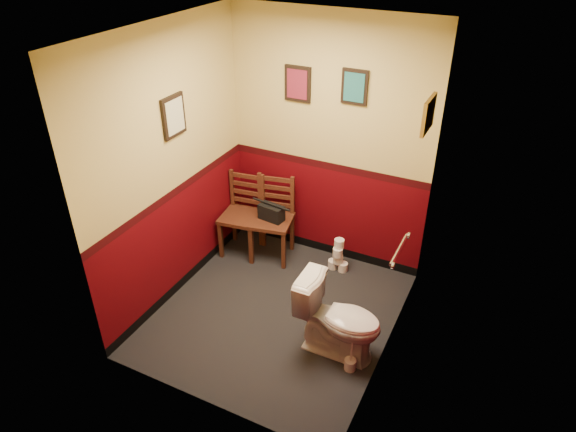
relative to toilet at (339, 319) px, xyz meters
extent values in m
cube|color=black|center=(-0.72, 0.20, -0.37)|extent=(2.20, 2.40, 0.00)
cube|color=silver|center=(-0.72, 0.20, 2.33)|extent=(2.20, 2.40, 0.00)
cube|color=#4B040A|center=(-0.72, 1.40, 0.98)|extent=(2.20, 0.00, 2.70)
cube|color=#4B040A|center=(-0.72, -1.00, 0.98)|extent=(2.20, 0.00, 2.70)
cube|color=#4B040A|center=(-1.82, 0.20, 0.98)|extent=(0.00, 2.40, 2.70)
cube|color=#4B040A|center=(0.38, 0.20, 0.98)|extent=(0.00, 2.40, 2.70)
cylinder|color=silver|center=(0.35, 0.45, 0.58)|extent=(0.03, 0.50, 0.03)
cylinder|color=silver|center=(0.37, 0.20, 0.58)|extent=(0.02, 0.06, 0.06)
cylinder|color=silver|center=(0.37, 0.70, 0.58)|extent=(0.02, 0.06, 0.06)
cube|color=black|center=(-1.07, 1.38, 1.58)|extent=(0.28, 0.03, 0.36)
cube|color=maroon|center=(-1.07, 1.36, 1.58)|extent=(0.22, 0.01, 0.30)
cube|color=black|center=(-0.47, 1.38, 1.63)|extent=(0.26, 0.03, 0.34)
cube|color=#1F6366|center=(-0.47, 1.36, 1.63)|extent=(0.20, 0.01, 0.28)
cube|color=black|center=(-1.80, 0.30, 1.48)|extent=(0.03, 0.30, 0.38)
cube|color=beige|center=(-1.79, 0.30, 1.48)|extent=(0.01, 0.24, 0.31)
cube|color=olive|center=(0.36, 0.80, 1.68)|extent=(0.03, 0.34, 0.28)
cube|color=beige|center=(0.35, 0.80, 1.68)|extent=(0.01, 0.28, 0.22)
imported|color=white|center=(0.00, 0.00, 0.00)|extent=(0.77, 0.43, 0.75)
cylinder|color=silver|center=(0.18, -0.16, -0.32)|extent=(0.11, 0.11, 0.11)
cylinder|color=silver|center=(0.18, -0.16, -0.15)|extent=(0.01, 0.01, 0.30)
cube|color=#592B1A|center=(-1.57, 0.98, 0.10)|extent=(0.49, 0.49, 0.04)
cube|color=#592B1A|center=(-1.73, 0.77, -0.14)|extent=(0.05, 0.05, 0.47)
cube|color=#592B1A|center=(-1.78, 1.14, -0.14)|extent=(0.05, 0.05, 0.47)
cube|color=#592B1A|center=(-1.36, 0.82, -0.14)|extent=(0.05, 0.05, 0.47)
cube|color=#592B1A|center=(-1.41, 1.19, -0.14)|extent=(0.05, 0.05, 0.47)
cube|color=#592B1A|center=(-1.78, 1.15, 0.33)|extent=(0.05, 0.04, 0.47)
cube|color=#592B1A|center=(-1.41, 1.20, 0.33)|extent=(0.05, 0.04, 0.47)
cube|color=#592B1A|center=(-1.59, 1.17, 0.20)|extent=(0.35, 0.07, 0.05)
cube|color=#592B1A|center=(-1.59, 1.17, 0.30)|extent=(0.35, 0.07, 0.05)
cube|color=#592B1A|center=(-1.59, 1.17, 0.41)|extent=(0.35, 0.07, 0.05)
cube|color=#592B1A|center=(-1.59, 1.17, 0.51)|extent=(0.35, 0.07, 0.05)
cube|color=#592B1A|center=(-1.22, 1.04, 0.10)|extent=(0.52, 0.52, 0.04)
cube|color=#592B1A|center=(-1.37, 0.82, -0.14)|extent=(0.05, 0.05, 0.47)
cube|color=#592B1A|center=(-1.44, 1.19, -0.14)|extent=(0.05, 0.05, 0.47)
cube|color=#592B1A|center=(-1.00, 0.90, -0.14)|extent=(0.05, 0.05, 0.47)
cube|color=#592B1A|center=(-1.07, 1.27, -0.14)|extent=(0.05, 0.05, 0.47)
cube|color=#592B1A|center=(-1.44, 1.20, 0.34)|extent=(0.05, 0.04, 0.47)
cube|color=#592B1A|center=(-1.07, 1.27, 0.34)|extent=(0.05, 0.04, 0.47)
cube|color=#592B1A|center=(-1.26, 1.24, 0.21)|extent=(0.36, 0.10, 0.05)
cube|color=#592B1A|center=(-1.26, 1.24, 0.31)|extent=(0.36, 0.10, 0.05)
cube|color=#592B1A|center=(-1.26, 1.24, 0.42)|extent=(0.36, 0.10, 0.05)
cube|color=#592B1A|center=(-1.26, 1.24, 0.52)|extent=(0.36, 0.10, 0.05)
cube|color=black|center=(-1.22, 1.04, 0.21)|extent=(0.29, 0.18, 0.17)
cylinder|color=black|center=(-1.22, 1.04, 0.31)|extent=(0.25, 0.06, 0.02)
cylinder|color=silver|center=(-0.50, 1.14, -0.32)|extent=(0.11, 0.11, 0.10)
cylinder|color=silver|center=(-0.38, 1.14, -0.32)|extent=(0.11, 0.11, 0.10)
cylinder|color=silver|center=(-0.44, 1.13, -0.23)|extent=(0.11, 0.11, 0.10)
cylinder|color=silver|center=(-0.44, 1.11, -0.13)|extent=(0.11, 0.11, 0.10)
cylinder|color=silver|center=(-0.44, 1.14, -0.03)|extent=(0.11, 0.11, 0.10)
camera|label=1|loc=(1.09, -3.22, 3.12)|focal=32.00mm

